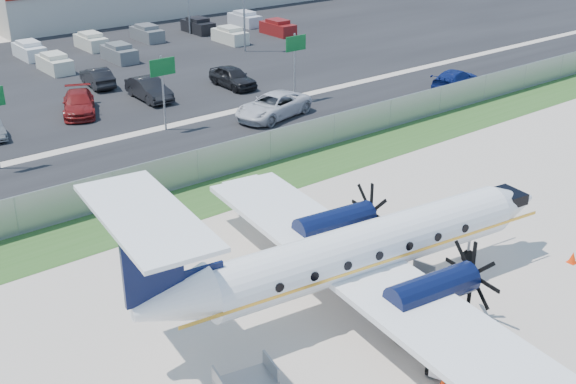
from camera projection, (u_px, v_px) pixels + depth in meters
ground at (377, 289)px, 30.01m from camera, size 170.00×170.00×0.00m
grass_verge at (219, 195)px, 38.59m from camera, size 170.00×4.00×0.02m
access_road at (155, 157)px, 43.60m from camera, size 170.00×8.00×0.02m
parking_lot at (30, 83)px, 58.64m from camera, size 170.00×32.00×0.02m
perimeter_fence at (198, 166)px, 39.62m from camera, size 120.00×0.06×1.99m
sign_mid at (163, 77)px, 46.61m from camera, size 1.80×0.26×5.00m
sign_right at (295, 53)px, 52.81m from camera, size 1.80×0.26×5.00m
aircraft at (358, 250)px, 28.19m from camera, size 19.81×19.48×6.07m
pushback_tug at (466, 348)px, 25.16m from camera, size 3.18×2.82×1.48m
baggage_cart_near at (246, 381)px, 23.91m from camera, size 2.16×1.55×1.03m
baggage_cart_far at (415, 281)px, 29.78m from camera, size 1.92×1.44×0.89m
cone_nose at (573, 258)px, 31.90m from camera, size 0.38×0.38×0.54m
cone_starboard_wing at (338, 231)px, 34.23m from camera, size 0.40×0.40×0.57m
road_car_mid at (273, 117)px, 50.54m from camera, size 6.48×4.05×1.67m
road_car_east at (454, 88)px, 57.15m from camera, size 5.52×3.26×1.50m
parked_car_c at (80, 114)px, 51.27m from camera, size 4.06×5.72×1.54m
parked_car_d at (150, 100)px, 54.40m from camera, size 1.89×5.04×1.64m
parked_car_e at (233, 87)px, 57.49m from camera, size 1.99×4.83×1.64m
parked_car_g at (98, 86)px, 57.67m from camera, size 2.15×4.77×1.52m
far_parking_rows at (9, 70)px, 62.22m from camera, size 56.00×10.00×1.60m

